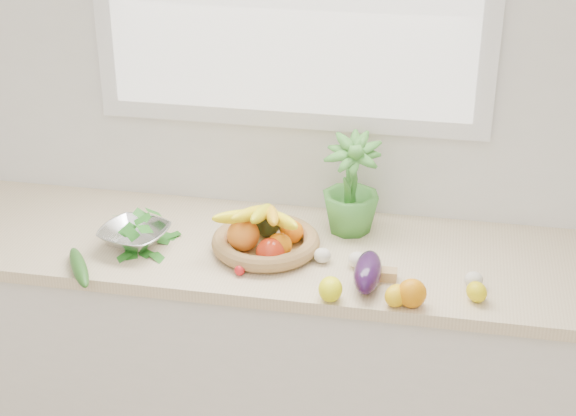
% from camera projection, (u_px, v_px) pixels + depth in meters
% --- Properties ---
extents(back_wall, '(4.50, 0.02, 2.70)m').
position_uv_depth(back_wall, '(291.00, 82.00, 2.88)').
color(back_wall, white).
rests_on(back_wall, ground).
extents(counter_cabinet, '(2.20, 0.58, 0.86)m').
position_uv_depth(counter_cabinet, '(275.00, 366.00, 3.02)').
color(counter_cabinet, silver).
rests_on(counter_cabinet, ground).
extents(countertop, '(2.24, 0.62, 0.04)m').
position_uv_depth(countertop, '(274.00, 251.00, 2.82)').
color(countertop, beige).
rests_on(countertop, counter_cabinet).
extents(orange_loose, '(0.09, 0.09, 0.08)m').
position_uv_depth(orange_loose, '(412.00, 293.00, 2.48)').
color(orange_loose, orange).
rests_on(orange_loose, countertop).
extents(lemon_a, '(0.08, 0.09, 0.07)m').
position_uv_depth(lemon_a, '(330.00, 289.00, 2.51)').
color(lemon_a, '#F8F70D').
rests_on(lemon_a, countertop).
extents(lemon_b, '(0.09, 0.10, 0.06)m').
position_uv_depth(lemon_b, '(396.00, 296.00, 2.49)').
color(lemon_b, yellow).
rests_on(lemon_b, countertop).
extents(lemon_c, '(0.08, 0.09, 0.06)m').
position_uv_depth(lemon_c, '(477.00, 292.00, 2.51)').
color(lemon_c, yellow).
rests_on(lemon_c, countertop).
extents(apple, '(0.09, 0.09, 0.09)m').
position_uv_depth(apple, '(270.00, 252.00, 2.69)').
color(apple, red).
rests_on(apple, countertop).
extents(ginger, '(0.10, 0.04, 0.03)m').
position_uv_depth(ginger, '(380.00, 274.00, 2.63)').
color(ginger, tan).
rests_on(ginger, countertop).
extents(garlic_a, '(0.06, 0.06, 0.05)m').
position_uv_depth(garlic_a, '(474.00, 280.00, 2.58)').
color(garlic_a, silver).
rests_on(garlic_a, countertop).
extents(garlic_b, '(0.06, 0.06, 0.05)m').
position_uv_depth(garlic_b, '(357.00, 260.00, 2.69)').
color(garlic_b, silver).
rests_on(garlic_b, countertop).
extents(garlic_c, '(0.07, 0.07, 0.05)m').
position_uv_depth(garlic_c, '(322.00, 256.00, 2.71)').
color(garlic_c, white).
rests_on(garlic_c, countertop).
extents(eggplant, '(0.08, 0.22, 0.09)m').
position_uv_depth(eggplant, '(368.00, 272.00, 2.58)').
color(eggplant, '#280E35').
rests_on(eggplant, countertop).
extents(cucumber, '(0.17, 0.23, 0.05)m').
position_uv_depth(cucumber, '(79.00, 267.00, 2.65)').
color(cucumber, '#285117').
rests_on(cucumber, countertop).
extents(radish, '(0.04, 0.04, 0.03)m').
position_uv_depth(radish, '(240.00, 270.00, 2.65)').
color(radish, red).
rests_on(radish, countertop).
extents(potted_herb, '(0.19, 0.19, 0.34)m').
position_uv_depth(potted_herb, '(351.00, 185.00, 2.84)').
color(potted_herb, '#418C33').
rests_on(potted_herb, countertop).
extents(fruit_basket, '(0.36, 0.36, 0.18)m').
position_uv_depth(fruit_basket, '(265.00, 236.00, 2.77)').
color(fruit_basket, tan).
rests_on(fruit_basket, countertop).
extents(colander_with_spinach, '(0.25, 0.25, 0.11)m').
position_uv_depth(colander_with_spinach, '(134.00, 231.00, 2.79)').
color(colander_with_spinach, silver).
rests_on(colander_with_spinach, countertop).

